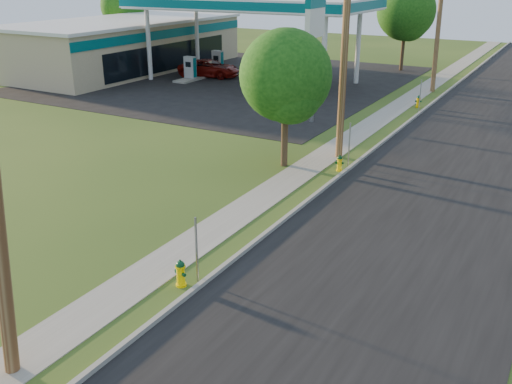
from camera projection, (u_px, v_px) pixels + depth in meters
ground_plane at (82, 361)px, 12.93m from camera, size 140.00×140.00×0.00m
road at (403, 236)px, 18.96m from camera, size 8.00×120.00×0.02m
curb at (295, 211)px, 20.77m from camera, size 0.15×120.00×0.15m
sidewalk at (253, 203)px, 21.60m from camera, size 1.50×120.00×0.03m
forecourt at (230, 79)px, 46.21m from camera, size 26.00×28.00×0.02m
utility_pole_mid at (344, 50)px, 25.18m from camera, size 1.40×0.32×9.80m
utility_pole_far at (439, 23)px, 39.82m from camera, size 1.40×0.32×9.50m
sign_post_near at (197, 250)px, 15.85m from camera, size 0.05×0.04×2.00m
sign_post_mid at (349, 145)px, 25.42m from camera, size 0.05×0.04×2.00m
sign_post_far at (420, 96)px, 35.30m from camera, size 0.05×0.04×2.00m
gas_canopy at (251, 4)px, 43.15m from camera, size 18.18×9.18×6.40m
fuel_pump_nw at (190, 71)px, 45.48m from camera, size 1.20×3.20×1.90m
fuel_pump_ne at (292, 82)px, 41.34m from camera, size 1.20×3.20×1.90m
fuel_pump_sw at (218, 65)px, 48.72m from camera, size 1.20×3.20×1.90m
fuel_pump_se at (314, 73)px, 44.58m from camera, size 1.20×3.20×1.90m
convenience_store at (125, 44)px, 50.48m from camera, size 10.40×22.40×4.25m
price_pylon at (315, 25)px, 31.25m from camera, size 0.34×2.04×6.85m
tree_verge at (287, 80)px, 24.33m from camera, size 4.00×4.00×6.06m
tree_lot at (407, 13)px, 48.40m from camera, size 4.95×4.95×7.50m
tree_back at (124, 8)px, 59.21m from camera, size 4.70×4.70×7.13m
hydrant_near at (181, 273)px, 15.86m from camera, size 0.42×0.38×0.82m
hydrant_mid at (340, 163)px, 25.03m from camera, size 0.38×0.33×0.72m
hydrant_far at (418, 102)px, 36.61m from camera, size 0.41×0.37×0.79m
car_red at (209, 68)px, 47.04m from camera, size 5.42×3.24×1.41m
car_silver at (303, 75)px, 44.09m from camera, size 4.39×2.11×1.45m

